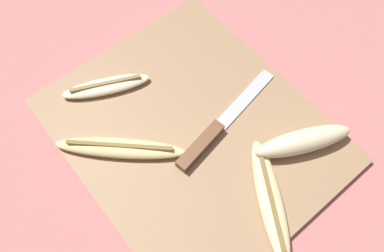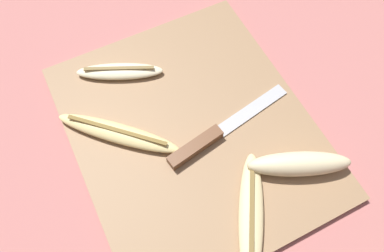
{
  "view_description": "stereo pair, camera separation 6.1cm",
  "coord_description": "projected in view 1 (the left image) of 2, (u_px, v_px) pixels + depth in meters",
  "views": [
    {
      "loc": [
        0.21,
        -0.17,
        0.57
      ],
      "look_at": [
        0.0,
        0.0,
        0.02
      ],
      "focal_mm": 35.0,
      "sensor_mm": 36.0,
      "label": 1
    },
    {
      "loc": [
        0.24,
        -0.12,
        0.57
      ],
      "look_at": [
        0.0,
        0.0,
        0.02
      ],
      "focal_mm": 35.0,
      "sensor_mm": 36.0,
      "label": 2
    }
  ],
  "objects": [
    {
      "name": "banana_bright_far",
      "position": [
        106.0,
        86.0,
        0.64
      ],
      "size": [
        0.09,
        0.15,
        0.02
      ],
      "rotation": [
        0.0,
        0.0,
        2.71
      ],
      "color": "beige",
      "rests_on": "cutting_board"
    },
    {
      "name": "banana_golden_short",
      "position": [
        120.0,
        148.0,
        0.59
      ],
      "size": [
        0.17,
        0.18,
        0.02
      ],
      "rotation": [
        0.0,
        0.0,
        5.53
      ],
      "color": "#EDD689",
      "rests_on": "cutting_board"
    },
    {
      "name": "banana_ripe_center",
      "position": [
        270.0,
        199.0,
        0.56
      ],
      "size": [
        0.18,
        0.13,
        0.02
      ],
      "rotation": [
        0.0,
        0.0,
        4.17
      ],
      "color": "beige",
      "rests_on": "cutting_board"
    },
    {
      "name": "ground_plane",
      "position": [
        192.0,
        132.0,
        0.63
      ],
      "size": [
        4.0,
        4.0,
        0.0
      ],
      "primitive_type": "plane",
      "color": "#B76B66"
    },
    {
      "name": "knife",
      "position": [
        210.0,
        135.0,
        0.6
      ],
      "size": [
        0.06,
        0.24,
        0.02
      ],
      "rotation": [
        0.0,
        0.0,
        0.18
      ],
      "color": "brown",
      "rests_on": "cutting_board"
    },
    {
      "name": "banana_cream_curved",
      "position": [
        303.0,
        141.0,
        0.59
      ],
      "size": [
        0.1,
        0.16,
        0.04
      ],
      "rotation": [
        0.0,
        0.0,
        5.86
      ],
      "color": "beige",
      "rests_on": "cutting_board"
    },
    {
      "name": "cutting_board",
      "position": [
        192.0,
        130.0,
        0.62
      ],
      "size": [
        0.45,
        0.38,
        0.01
      ],
      "color": "#997551",
      "rests_on": "ground_plane"
    }
  ]
}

